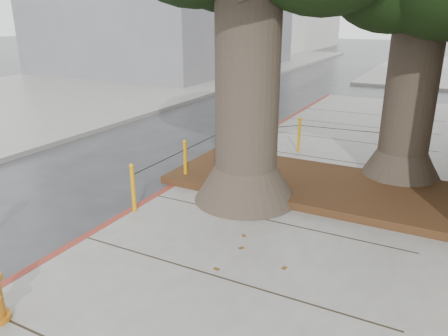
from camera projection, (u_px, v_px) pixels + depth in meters
The scene contains 6 objects.
ground at pixel (186, 276), 6.44m from camera, with size 140.00×140.00×0.00m, color #28282B.
sidewalk_opposite at pixel (51, 94), 20.90m from camera, with size 14.00×60.00×0.15m, color slate.
curb_red at pixel (170, 190), 9.38m from camera, with size 0.14×26.00×0.16m, color maroon.
planter_bed at pixel (321, 186), 9.23m from camera, with size 6.40×2.60×0.16m, color black.
bollard_ring at pixel (254, 149), 10.26m from camera, with size 3.79×5.39×0.95m.
car_dark at pixel (186, 65), 27.74m from camera, with size 1.77×4.35×1.26m, color black.
Camera 1 is at (3.07, -4.66, 3.64)m, focal length 35.00 mm.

